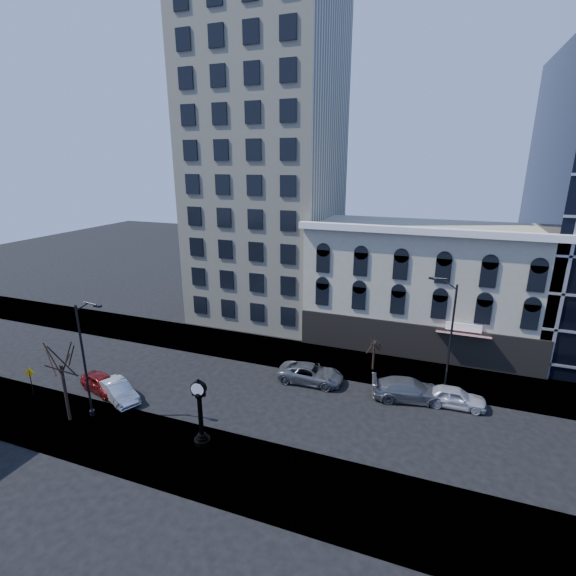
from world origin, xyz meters
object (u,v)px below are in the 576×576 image
at_px(street_clock, 200,414).
at_px(car_near_b, 118,391).
at_px(street_lamp_near, 87,330).
at_px(car_near_a, 102,383).
at_px(warning_sign, 30,377).

bearing_deg(street_clock, car_near_b, 156.32).
bearing_deg(street_lamp_near, street_clock, -0.37).
height_order(street_clock, car_near_a, street_clock).
xyz_separation_m(street_lamp_near, car_near_b, (-0.49, 2.50, -6.20)).
height_order(street_clock, street_lamp_near, street_lamp_near).
bearing_deg(car_near_a, street_clock, -89.57).
xyz_separation_m(street_clock, street_lamp_near, (-8.54, -0.08, 4.69)).
relative_size(warning_sign, car_near_a, 0.56).
xyz_separation_m(street_clock, car_near_b, (-9.02, 2.41, -1.50)).
height_order(warning_sign, car_near_a, warning_sign).
xyz_separation_m(street_clock, car_near_a, (-11.12, 2.97, -1.52)).
relative_size(car_near_a, car_near_b, 0.95).
height_order(street_clock, car_near_b, street_clock).
bearing_deg(car_near_b, car_near_a, 99.24).
bearing_deg(warning_sign, street_lamp_near, -21.79).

